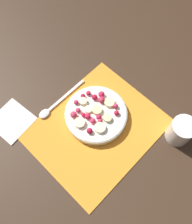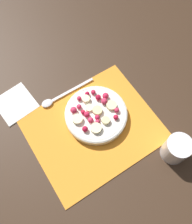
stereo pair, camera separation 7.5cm
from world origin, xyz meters
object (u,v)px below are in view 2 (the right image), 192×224
at_px(fruit_bowl, 96,114).
at_px(napkin, 15,103).
at_px(drinking_glass, 176,149).
at_px(spoon, 57,98).

distance_m(fruit_bowl, napkin, 0.28).
bearing_deg(napkin, fruit_bowl, -42.71).
bearing_deg(drinking_glass, fruit_bowl, 119.89).
xyz_separation_m(spoon, drinking_glass, (0.21, -0.37, 0.04)).
xyz_separation_m(fruit_bowl, spoon, (-0.08, 0.13, -0.01)).
distance_m(spoon, napkin, 0.15).
distance_m(spoon, drinking_glass, 0.42).
relative_size(spoon, napkin, 1.52).
relative_size(fruit_bowl, drinking_glass, 2.31).
bearing_deg(spoon, fruit_bowl, 120.71).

